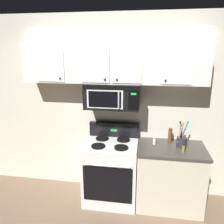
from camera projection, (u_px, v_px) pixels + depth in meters
ground_plane at (106, 217)px, 3.03m from camera, size 8.00×8.00×0.00m
back_wall at (115, 107)px, 3.42m from camera, size 5.20×0.10×2.70m
stove_range at (111, 170)px, 3.31m from camera, size 0.76×0.69×1.12m
over_range_microwave at (113, 96)px, 3.13m from camera, size 0.76×0.43×0.35m
upper_cabinets at (113, 63)px, 3.03m from camera, size 2.50×0.36×0.55m
counter_segment at (169, 176)px, 3.19m from camera, size 0.93×0.65×0.90m
utensil_crock_charcoal at (182, 140)px, 3.05m from camera, size 0.14×0.14×0.38m
salt_shaker at (154, 141)px, 3.16m from camera, size 0.05×0.05×0.10m
pepper_mill at (170, 135)px, 3.20m from camera, size 0.05×0.05×0.21m
spice_jar at (184, 148)px, 2.92m from camera, size 0.04×0.04×0.11m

